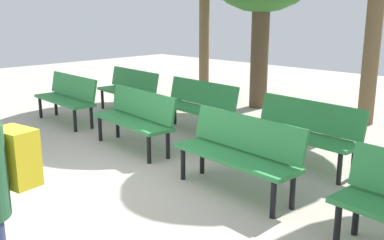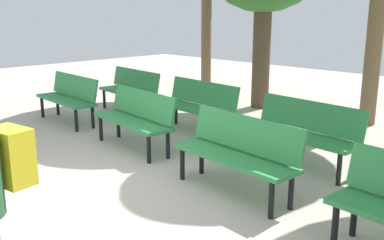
{
  "view_description": "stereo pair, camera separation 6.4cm",
  "coord_description": "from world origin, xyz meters",
  "px_view_note": "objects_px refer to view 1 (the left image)",
  "views": [
    {
      "loc": [
        4.19,
        -2.29,
        2.03
      ],
      "look_at": [
        0.0,
        1.96,
        0.55
      ],
      "focal_mm": 41.17,
      "sensor_mm": 36.0,
      "label": 1
    },
    {
      "loc": [
        4.24,
        -2.25,
        2.03
      ],
      "look_at": [
        0.0,
        1.96,
        0.55
      ],
      "focal_mm": 41.17,
      "sensor_mm": 36.0,
      "label": 2
    }
  ],
  "objects_px": {
    "bench_r1_c0": "(129,88)",
    "bench_r1_c1": "(197,104)",
    "bench_r0_c0": "(67,96)",
    "bench_r0_c1": "(136,116)",
    "bench_r0_c2": "(239,150)",
    "bench_r1_c2": "(304,129)"
  },
  "relations": [
    {
      "from": "bench_r1_c2",
      "to": "bench_r1_c1",
      "type": "bearing_deg",
      "value": 179.05
    },
    {
      "from": "bench_r0_c0",
      "to": "bench_r1_c0",
      "type": "relative_size",
      "value": 0.99
    },
    {
      "from": "bench_r0_c0",
      "to": "bench_r1_c0",
      "type": "height_order",
      "value": "same"
    },
    {
      "from": "bench_r0_c2",
      "to": "bench_r1_c0",
      "type": "bearing_deg",
      "value": 162.62
    },
    {
      "from": "bench_r0_c2",
      "to": "bench_r1_c1",
      "type": "height_order",
      "value": "same"
    },
    {
      "from": "bench_r0_c2",
      "to": "bench_r1_c0",
      "type": "height_order",
      "value": "same"
    },
    {
      "from": "bench_r0_c0",
      "to": "bench_r1_c0",
      "type": "xyz_separation_m",
      "value": [
        0.16,
        1.3,
        0.0
      ]
    },
    {
      "from": "bench_r1_c1",
      "to": "bench_r1_c0",
      "type": "bearing_deg",
      "value": -179.69
    },
    {
      "from": "bench_r0_c1",
      "to": "bench_r1_c1",
      "type": "distance_m",
      "value": 1.3
    },
    {
      "from": "bench_r0_c2",
      "to": "bench_r1_c1",
      "type": "bearing_deg",
      "value": 148.5
    },
    {
      "from": "bench_r0_c1",
      "to": "bench_r0_c2",
      "type": "xyz_separation_m",
      "value": [
        2.14,
        -0.21,
        0.0
      ]
    },
    {
      "from": "bench_r0_c0",
      "to": "bench_r0_c2",
      "type": "xyz_separation_m",
      "value": [
        4.31,
        -0.33,
        0.0
      ]
    },
    {
      "from": "bench_r0_c0",
      "to": "bench_r1_c1",
      "type": "xyz_separation_m",
      "value": [
        2.21,
        1.18,
        0.0
      ]
    },
    {
      "from": "bench_r1_c0",
      "to": "bench_r1_c1",
      "type": "height_order",
      "value": "same"
    },
    {
      "from": "bench_r0_c0",
      "to": "bench_r0_c1",
      "type": "xyz_separation_m",
      "value": [
        2.17,
        -0.12,
        0.0
      ]
    },
    {
      "from": "bench_r0_c0",
      "to": "bench_r0_c2",
      "type": "distance_m",
      "value": 4.33
    },
    {
      "from": "bench_r0_c0",
      "to": "bench_r1_c1",
      "type": "bearing_deg",
      "value": 31.17
    },
    {
      "from": "bench_r0_c2",
      "to": "bench_r1_c2",
      "type": "xyz_separation_m",
      "value": [
        0.06,
        1.3,
        0.0
      ]
    },
    {
      "from": "bench_r0_c2",
      "to": "bench_r1_c0",
      "type": "relative_size",
      "value": 1.0
    },
    {
      "from": "bench_r0_c1",
      "to": "bench_r0_c2",
      "type": "relative_size",
      "value": 1.01
    },
    {
      "from": "bench_r1_c1",
      "to": "bench_r1_c2",
      "type": "height_order",
      "value": "same"
    },
    {
      "from": "bench_r0_c1",
      "to": "bench_r0_c0",
      "type": "bearing_deg",
      "value": -177.03
    }
  ]
}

